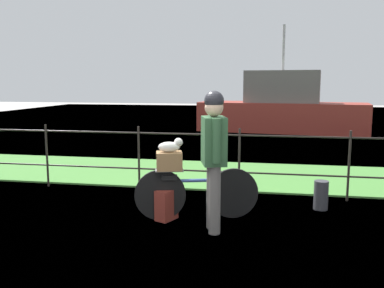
{
  "coord_description": "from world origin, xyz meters",
  "views": [
    {
      "loc": [
        1.22,
        -4.31,
        1.78
      ],
      "look_at": [
        0.18,
        1.42,
        0.9
      ],
      "focal_mm": 38.36,
      "sensor_mm": 36.0,
      "label": 1
    }
  ],
  "objects_px": {
    "bicycle_main": "(196,193)",
    "terrier_dog": "(171,146)",
    "cyclist_person": "(214,149)",
    "moored_boat_near": "(282,110)",
    "wooden_crate": "(169,161)",
    "backpack_on_paving": "(166,205)",
    "mooring_bollard": "(321,195)"
  },
  "relations": [
    {
      "from": "cyclist_person",
      "to": "bicycle_main",
      "type": "bearing_deg",
      "value": 125.92
    },
    {
      "from": "bicycle_main",
      "to": "mooring_bollard",
      "type": "distance_m",
      "value": 1.82
    },
    {
      "from": "bicycle_main",
      "to": "backpack_on_paving",
      "type": "relative_size",
      "value": 3.94
    },
    {
      "from": "terrier_dog",
      "to": "backpack_on_paving",
      "type": "bearing_deg",
      "value": -165.44
    },
    {
      "from": "cyclist_person",
      "to": "mooring_bollard",
      "type": "bearing_deg",
      "value": 38.6
    },
    {
      "from": "bicycle_main",
      "to": "backpack_on_paving",
      "type": "xyz_separation_m",
      "value": [
        -0.37,
        -0.1,
        -0.15
      ]
    },
    {
      "from": "bicycle_main",
      "to": "terrier_dog",
      "type": "height_order",
      "value": "terrier_dog"
    },
    {
      "from": "bicycle_main",
      "to": "terrier_dog",
      "type": "xyz_separation_m",
      "value": [
        -0.31,
        -0.09,
        0.62
      ]
    },
    {
      "from": "moored_boat_near",
      "to": "bicycle_main",
      "type": "bearing_deg",
      "value": -97.98
    },
    {
      "from": "moored_boat_near",
      "to": "terrier_dog",
      "type": "bearing_deg",
      "value": -99.59
    },
    {
      "from": "moored_boat_near",
      "to": "backpack_on_paving",
      "type": "bearing_deg",
      "value": -99.93
    },
    {
      "from": "terrier_dog",
      "to": "cyclist_person",
      "type": "distance_m",
      "value": 0.66
    },
    {
      "from": "cyclist_person",
      "to": "backpack_on_paving",
      "type": "bearing_deg",
      "value": 156.25
    },
    {
      "from": "wooden_crate",
      "to": "terrier_dog",
      "type": "height_order",
      "value": "terrier_dog"
    },
    {
      "from": "backpack_on_paving",
      "to": "mooring_bollard",
      "type": "xyz_separation_m",
      "value": [
        2.04,
        0.82,
        0.0
      ]
    },
    {
      "from": "moored_boat_near",
      "to": "wooden_crate",
      "type": "bearing_deg",
      "value": -99.72
    },
    {
      "from": "terrier_dog",
      "to": "mooring_bollard",
      "type": "distance_m",
      "value": 2.27
    },
    {
      "from": "bicycle_main",
      "to": "backpack_on_paving",
      "type": "distance_m",
      "value": 0.41
    },
    {
      "from": "cyclist_person",
      "to": "moored_boat_near",
      "type": "distance_m",
      "value": 10.54
    },
    {
      "from": "bicycle_main",
      "to": "mooring_bollard",
      "type": "relative_size",
      "value": 3.84
    },
    {
      "from": "wooden_crate",
      "to": "cyclist_person",
      "type": "xyz_separation_m",
      "value": [
        0.61,
        -0.3,
        0.22
      ]
    },
    {
      "from": "terrier_dog",
      "to": "moored_boat_near",
      "type": "xyz_separation_m",
      "value": [
        1.72,
        10.18,
        -0.17
      ]
    },
    {
      "from": "wooden_crate",
      "to": "terrier_dog",
      "type": "bearing_deg",
      "value": 15.6
    },
    {
      "from": "terrier_dog",
      "to": "moored_boat_near",
      "type": "relative_size",
      "value": 0.05
    },
    {
      "from": "mooring_bollard",
      "to": "moored_boat_near",
      "type": "xyz_separation_m",
      "value": [
        -0.25,
        9.37,
        0.6
      ]
    },
    {
      "from": "bicycle_main",
      "to": "wooden_crate",
      "type": "relative_size",
      "value": 4.84
    },
    {
      "from": "mooring_bollard",
      "to": "moored_boat_near",
      "type": "distance_m",
      "value": 9.4
    },
    {
      "from": "bicycle_main",
      "to": "moored_boat_near",
      "type": "xyz_separation_m",
      "value": [
        1.41,
        10.09,
        0.45
      ]
    },
    {
      "from": "backpack_on_paving",
      "to": "moored_boat_near",
      "type": "height_order",
      "value": "moored_boat_near"
    },
    {
      "from": "terrier_dog",
      "to": "backpack_on_paving",
      "type": "relative_size",
      "value": 0.81
    },
    {
      "from": "wooden_crate",
      "to": "moored_boat_near",
      "type": "relative_size",
      "value": 0.05
    },
    {
      "from": "terrier_dog",
      "to": "cyclist_person",
      "type": "bearing_deg",
      "value": -27.3
    }
  ]
}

